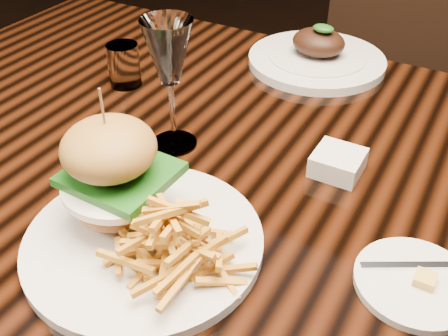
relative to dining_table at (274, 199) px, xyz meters
The scene contains 8 objects.
dining_table is the anchor object (origin of this frame).
burger_plate 0.29m from the dining_table, 106.42° to the right, with size 0.30×0.30×0.20m.
side_saucer 0.30m from the dining_table, 30.91° to the right, with size 0.14×0.14×0.02m.
ramekin 0.13m from the dining_table, 13.47° to the left, with size 0.07×0.07×0.03m, color silver.
wine_glass 0.29m from the dining_table, 167.61° to the right, with size 0.08×0.08×0.21m.
water_tumbler 0.39m from the dining_table, 165.93° to the left, with size 0.06×0.06×0.08m, color white.
far_dish 0.38m from the dining_table, 101.49° to the left, with size 0.28×0.28×0.09m.
chair_far 0.90m from the dining_table, 91.12° to the left, with size 0.49×0.50×0.95m.
Camera 1 is at (0.25, -0.62, 1.23)m, focal length 42.00 mm.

